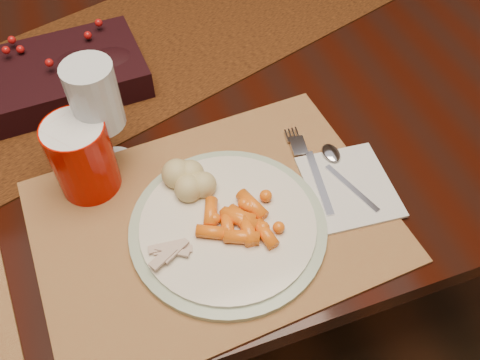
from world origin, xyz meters
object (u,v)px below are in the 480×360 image
object	(u,v)px
centerpiece	(39,76)
turkey_shreds	(165,249)
dining_table	(190,204)
red_cup	(82,157)
mashed_potatoes	(185,175)
wine_glass	(102,121)
placemat_main	(213,221)
dinner_plate	(228,226)
baby_carrots	(239,221)
napkin	(349,186)

from	to	relation	value
centerpiece	turkey_shreds	bearing A→B (deg)	-73.11
dining_table	red_cup	size ratio (longest dim) A/B	14.59
centerpiece	mashed_potatoes	size ratio (longest dim) A/B	4.64
red_cup	wine_glass	world-z (taller)	wine_glass
placemat_main	turkey_shreds	bearing A→B (deg)	-158.81
dinner_plate	red_cup	xyz separation A→B (m)	(-0.17, 0.15, 0.05)
dining_table	centerpiece	bearing A→B (deg)	166.11
placemat_main	turkey_shreds	xyz separation A→B (m)	(-0.08, -0.04, 0.02)
mashed_potatoes	wine_glass	bearing A→B (deg)	136.02
dining_table	dinner_plate	distance (m)	0.51
baby_carrots	mashed_potatoes	world-z (taller)	mashed_potatoes
wine_glass	red_cup	bearing A→B (deg)	-142.90
baby_carrots	centerpiece	bearing A→B (deg)	120.30
red_cup	baby_carrots	bearing A→B (deg)	-40.28
baby_carrots	red_cup	bearing A→B (deg)	139.72
baby_carrots	red_cup	size ratio (longest dim) A/B	0.79
dinner_plate	napkin	xyz separation A→B (m)	(0.20, 0.01, -0.01)
turkey_shreds	baby_carrots	bearing A→B (deg)	4.15
centerpiece	dinner_plate	world-z (taller)	centerpiece
centerpiece	baby_carrots	bearing A→B (deg)	-59.70
mashed_potatoes	centerpiece	bearing A→B (deg)	121.11
dining_table	turkey_shreds	world-z (taller)	turkey_shreds
centerpiece	mashed_potatoes	distance (m)	0.35
dinner_plate	napkin	bearing A→B (deg)	2.89
dining_table	dinner_plate	world-z (taller)	dinner_plate
dinner_plate	baby_carrots	world-z (taller)	baby_carrots
dinner_plate	wine_glass	world-z (taller)	wine_glass
red_cup	napkin	bearing A→B (deg)	-20.61
turkey_shreds	centerpiece	bearing A→B (deg)	106.89
centerpiece	turkey_shreds	distance (m)	0.42
wine_glass	placemat_main	bearing A→B (deg)	-53.60
dinner_plate	red_cup	size ratio (longest dim) A/B	2.28
placemat_main	turkey_shreds	world-z (taller)	turkey_shreds
red_cup	dinner_plate	bearing A→B (deg)	-41.11
dinner_plate	turkey_shreds	size ratio (longest dim) A/B	4.04
centerpiece	mashed_potatoes	xyz separation A→B (m)	(0.18, -0.30, 0.00)
dinner_plate	mashed_potatoes	size ratio (longest dim) A/B	3.68
napkin	mashed_potatoes	bearing A→B (deg)	166.49
mashed_potatoes	turkey_shreds	xyz separation A→B (m)	(-0.06, -0.10, -0.01)
centerpiece	dinner_plate	size ratio (longest dim) A/B	1.26
mashed_potatoes	red_cup	xyz separation A→B (m)	(-0.13, 0.06, 0.03)
napkin	dining_table	bearing A→B (deg)	125.60
red_cup	wine_glass	bearing A→B (deg)	37.10
baby_carrots	wine_glass	world-z (taller)	wine_glass
dining_table	wine_glass	xyz separation A→B (m)	(-0.14, -0.15, 0.47)
baby_carrots	red_cup	world-z (taller)	red_cup
centerpiece	placemat_main	size ratio (longest dim) A/B	0.71
mashed_potatoes	turkey_shreds	world-z (taller)	mashed_potatoes
napkin	placemat_main	bearing A→B (deg)	-178.52
dinner_plate	dining_table	bearing A→B (deg)	88.70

